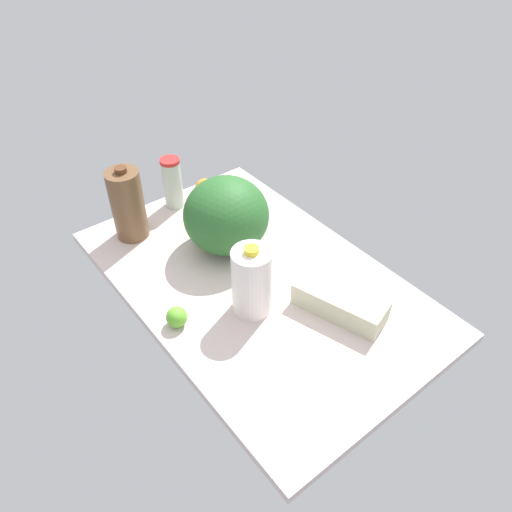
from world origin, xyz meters
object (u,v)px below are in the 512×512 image
(chocolate_milk_jug, at_px, (128,204))
(orange_beside_bowl, at_px, (245,197))
(orange_by_jug, at_px, (205,188))
(lime_near_front, at_px, (177,317))
(milk_jug, at_px, (252,281))
(watermelon, at_px, (226,216))
(tumbler_cup, at_px, (172,183))
(egg_carton, at_px, (340,302))

(chocolate_milk_jug, xyz_separation_m, orange_beside_bowl, (-0.11, -0.42, -0.09))
(orange_by_jug, distance_m, lime_near_front, 0.68)
(orange_beside_bowl, bearing_deg, milk_jug, 145.15)
(watermelon, bearing_deg, tumbler_cup, 2.75)
(orange_by_jug, bearing_deg, egg_carton, 177.92)
(watermelon, distance_m, orange_by_jug, 0.34)
(watermelon, relative_size, lime_near_front, 4.59)
(orange_beside_bowl, xyz_separation_m, lime_near_front, (-0.36, 0.53, -0.01))
(watermelon, height_order, tumbler_cup, watermelon)
(orange_by_jug, height_order, lime_near_front, orange_by_jug)
(egg_carton, xyz_separation_m, orange_by_jug, (0.78, -0.03, -0.00))
(tumbler_cup, relative_size, lime_near_front, 3.20)
(tumbler_cup, height_order, orange_beside_bowl, tumbler_cup)
(watermelon, bearing_deg, lime_near_front, 121.92)
(milk_jug, xyz_separation_m, chocolate_milk_jug, (0.56, 0.11, 0.02))
(watermelon, height_order, lime_near_front, watermelon)
(chocolate_milk_jug, bearing_deg, orange_beside_bowl, -104.56)
(lime_near_front, bearing_deg, watermelon, -58.08)
(tumbler_cup, height_order, lime_near_front, tumbler_cup)
(milk_jug, bearing_deg, orange_beside_bowl, -34.85)
(tumbler_cup, distance_m, lime_near_front, 0.63)
(chocolate_milk_jug, distance_m, orange_by_jug, 0.36)
(tumbler_cup, relative_size, orange_by_jug, 2.68)
(lime_near_front, bearing_deg, egg_carton, -121.88)
(watermelon, xyz_separation_m, lime_near_front, (-0.21, 0.33, -0.10))
(milk_jug, xyz_separation_m, orange_beside_bowl, (0.45, -0.31, -0.07))
(milk_jug, relative_size, lime_near_front, 3.82)
(orange_by_jug, bearing_deg, orange_beside_bowl, -152.31)
(egg_carton, bearing_deg, chocolate_milk_jug, 6.33)
(milk_jug, height_order, chocolate_milk_jug, chocolate_milk_jug)
(tumbler_cup, xyz_separation_m, orange_beside_bowl, (-0.18, -0.21, -0.06))
(milk_jug, distance_m, watermelon, 0.31)
(watermelon, distance_m, orange_beside_bowl, 0.26)
(tumbler_cup, xyz_separation_m, egg_carton, (-0.80, -0.10, -0.06))
(milk_jug, bearing_deg, chocolate_milk_jug, 11.59)
(milk_jug, relative_size, orange_by_jug, 3.20)
(milk_jug, height_order, orange_by_jug, milk_jug)
(orange_by_jug, bearing_deg, lime_near_front, 139.28)
(tumbler_cup, bearing_deg, orange_beside_bowl, -130.10)
(chocolate_milk_jug, distance_m, orange_beside_bowl, 0.45)
(chocolate_milk_jug, height_order, lime_near_front, chocolate_milk_jug)
(watermelon, distance_m, lime_near_front, 0.40)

